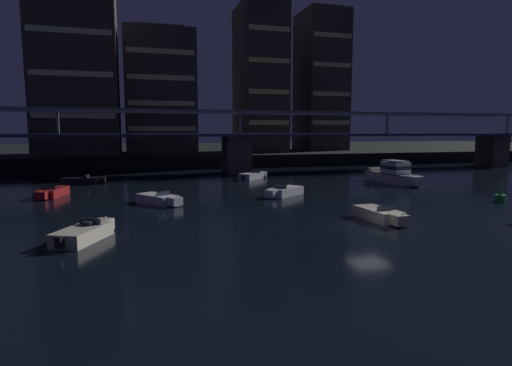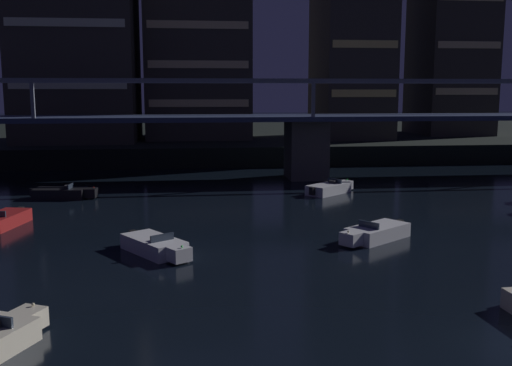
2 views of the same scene
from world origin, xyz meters
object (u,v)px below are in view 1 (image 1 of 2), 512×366
(speedboat_mid_center, at_px, (85,233))
(tower_central, at_px, (260,79))
(speedboat_near_center, at_px, (380,214))
(river_bridge, at_px, (236,143))
(tower_west_tall, at_px, (160,92))
(speedboat_far_center, at_px, (159,199))
(channel_buoy, at_px, (500,196))
(speedboat_near_right, at_px, (253,176))
(speedboat_mid_right, at_px, (284,191))
(cabin_cruiser_near_left, at_px, (394,174))
(tower_west_low, at_px, (76,58))
(tower_east_tall, at_px, (321,82))
(speedboat_mid_left, at_px, (52,192))
(speedboat_far_left, at_px, (83,181))

(speedboat_mid_center, bearing_deg, tower_central, 64.05)
(speedboat_near_center, bearing_deg, river_bridge, 92.87)
(tower_west_tall, relative_size, speedboat_far_center, 4.94)
(speedboat_near_center, relative_size, channel_buoy, 2.97)
(speedboat_near_right, xyz_separation_m, speedboat_mid_right, (-1.05, -15.06, 0.00))
(cabin_cruiser_near_left, bearing_deg, tower_west_tall, 122.66)
(tower_west_tall, height_order, speedboat_far_center, tower_west_tall)
(river_bridge, height_order, speedboat_far_center, river_bridge)
(river_bridge, height_order, tower_central, tower_central)
(tower_west_low, height_order, tower_east_tall, tower_west_low)
(cabin_cruiser_near_left, relative_size, channel_buoy, 5.23)
(cabin_cruiser_near_left, distance_m, speedboat_mid_center, 38.57)
(speedboat_mid_left, bearing_deg, cabin_cruiser_near_left, 0.59)
(tower_west_low, relative_size, speedboat_far_left, 6.52)
(speedboat_mid_left, bearing_deg, channel_buoy, -19.91)
(cabin_cruiser_near_left, relative_size, speedboat_far_center, 1.93)
(tower_west_low, height_order, speedboat_far_center, tower_west_low)
(speedboat_near_right, bearing_deg, speedboat_mid_left, -157.83)
(tower_west_tall, height_order, speedboat_near_right, tower_west_tall)
(speedboat_near_center, bearing_deg, speedboat_mid_center, -179.75)
(speedboat_near_center, distance_m, speedboat_near_right, 27.91)
(tower_west_tall, height_order, speedboat_mid_right, tower_west_tall)
(tower_west_tall, xyz_separation_m, tower_central, (19.65, -1.90, 2.94))
(river_bridge, xyz_separation_m, speedboat_far_left, (-21.01, -8.43, -4.18))
(speedboat_far_center, bearing_deg, speedboat_mid_right, 6.69)
(tower_west_tall, relative_size, speedboat_near_center, 4.51)
(tower_east_tall, bearing_deg, tower_west_low, -173.49)
(cabin_cruiser_near_left, bearing_deg, speedboat_far_left, 165.94)
(tower_west_tall, xyz_separation_m, speedboat_mid_left, (-12.97, -40.25, -13.40))
(tower_west_tall, xyz_separation_m, tower_east_tall, (35.14, 2.62, 3.46))
(tower_west_tall, xyz_separation_m, speedboat_mid_center, (-8.04, -58.81, -13.40))
(tower_central, distance_m, speedboat_mid_center, 65.36)
(tower_central, bearing_deg, speedboat_far_center, -116.66)
(tower_east_tall, bearing_deg, speedboat_near_center, -110.97)
(speedboat_mid_center, xyz_separation_m, channel_buoy, (34.73, 4.19, 0.06))
(channel_buoy, bearing_deg, speedboat_mid_center, -173.11)
(speedboat_mid_center, height_order, speedboat_far_center, same)
(speedboat_mid_center, height_order, channel_buoy, channel_buoy)
(river_bridge, bearing_deg, channel_buoy, -62.46)
(tower_west_tall, relative_size, channel_buoy, 13.37)
(speedboat_far_center, xyz_separation_m, channel_buoy, (29.86, -7.27, 0.06))
(river_bridge, xyz_separation_m, speedboat_far_center, (-12.97, -25.13, -4.18))
(speedboat_mid_left, bearing_deg, tower_east_tall, 41.70)
(speedboat_near_center, distance_m, speedboat_mid_center, 19.67)
(tower_central, distance_m, speedboat_near_center, 59.67)
(speedboat_mid_left, height_order, speedboat_far_center, same)
(tower_west_tall, distance_m, speedboat_near_right, 35.12)
(tower_central, xyz_separation_m, channel_buoy, (7.04, -52.71, -16.29))
(tower_central, relative_size, speedboat_mid_center, 5.91)
(tower_east_tall, height_order, speedboat_far_left, tower_east_tall)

